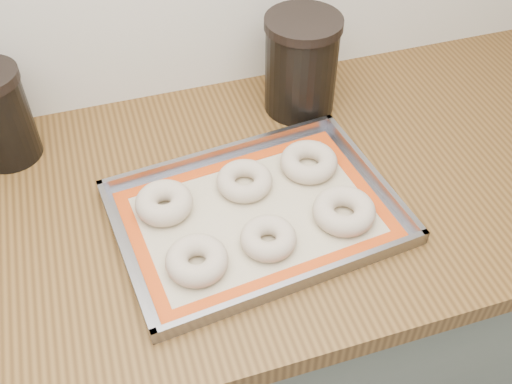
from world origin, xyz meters
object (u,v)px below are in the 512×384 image
object	(u,v)px
bagel_back_left	(164,203)
bagel_back_mid	(244,181)
bagel_back_right	(309,162)
bagel_front_left	(197,260)
baking_tray	(256,214)
bagel_front_mid	(268,238)
bagel_front_right	(344,211)
canister_right	(301,65)

from	to	relation	value
bagel_back_left	bagel_back_mid	world-z (taller)	bagel_back_left
bagel_back_left	bagel_back_right	xyz separation A→B (m)	(0.27, 0.02, -0.00)
bagel_front_left	bagel_back_left	bearing A→B (deg)	100.15
baking_tray	bagel_front_mid	size ratio (longest dim) A/B	5.45
bagel_front_mid	bagel_back_left	size ratio (longest dim) A/B	0.93
bagel_front_right	bagel_front_mid	bearing A→B (deg)	-172.96
bagel_back_left	bagel_back_mid	distance (m)	0.14
bagel_back_mid	bagel_front_right	bearing A→B (deg)	-41.30
bagel_front_left	bagel_back_mid	size ratio (longest dim) A/B	1.00
bagel_front_left	bagel_back_left	size ratio (longest dim) A/B	1.00
baking_tray	bagel_back_right	bearing A→B (deg)	32.51
bagel_front_left	canister_right	xyz separation A→B (m)	(0.30, 0.34, 0.08)
baking_tray	canister_right	xyz separation A→B (m)	(0.18, 0.27, 0.09)
bagel_front_right	canister_right	xyz separation A→B (m)	(0.04, 0.32, 0.08)
bagel_front_right	bagel_back_left	size ratio (longest dim) A/B	1.08
bagel_front_mid	bagel_front_right	xyz separation A→B (m)	(0.14, 0.02, 0.00)
bagel_front_mid	bagel_back_left	distance (m)	0.19
bagel_front_left	bagel_front_mid	bearing A→B (deg)	4.66
bagel_back_mid	canister_right	xyz separation A→B (m)	(0.17, 0.20, 0.08)
bagel_front_mid	bagel_back_mid	distance (m)	0.14
bagel_front_right	bagel_back_mid	bearing A→B (deg)	138.70
baking_tray	bagel_back_mid	world-z (taller)	bagel_back_mid
bagel_back_left	baking_tray	bearing A→B (deg)	-21.49
baking_tray	bagel_back_left	bearing A→B (deg)	158.51
bagel_front_right	baking_tray	bearing A→B (deg)	159.66
bagel_front_left	canister_right	size ratio (longest dim) A/B	0.50
baking_tray	bagel_back_mid	size ratio (longest dim) A/B	5.04
canister_right	bagel_front_right	bearing A→B (deg)	-96.95
bagel_back_mid	bagel_front_mid	bearing A→B (deg)	-90.66
baking_tray	bagel_back_right	world-z (taller)	bagel_back_right
bagel_front_left	bagel_back_mid	world-z (taller)	bagel_front_left
bagel_back_right	canister_right	size ratio (longest dim) A/B	0.52
bagel_back_left	bagel_back_right	size ratio (longest dim) A/B	0.94
bagel_back_left	bagel_front_right	bearing A→B (deg)	-20.93
baking_tray	bagel_front_right	world-z (taller)	bagel_front_right
baking_tray	bagel_front_left	bearing A→B (deg)	-147.11
bagel_back_left	canister_right	distance (m)	0.39
bagel_front_right	bagel_back_right	xyz separation A→B (m)	(-0.01, 0.13, -0.00)
bagel_front_right	canister_right	world-z (taller)	canister_right
bagel_front_right	bagel_back_right	bearing A→B (deg)	95.33
bagel_front_left	bagel_front_mid	distance (m)	0.12
baking_tray	bagel_back_mid	distance (m)	0.07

